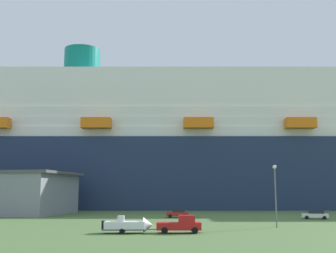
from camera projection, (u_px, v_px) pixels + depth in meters
The scene contains 7 objects.
ground_plane at pixel (173, 215), 90.31m from camera, with size 600.00×600.00×0.00m, color #4C6B38.
cruise_ship at pixel (194, 151), 126.46m from camera, with size 278.69×61.20×54.98m.
pickup_truck at pixel (181, 225), 52.20m from camera, with size 5.82×2.88×2.20m.
small_boat_on_trailer at pixel (131, 225), 52.06m from camera, with size 7.07×2.88×2.15m.
street_lamp at pixel (275, 187), 60.49m from camera, with size 0.56×0.56×9.01m.
parked_car_red_hatchback at pixel (178, 213), 81.56m from camera, with size 4.46×2.33×1.58m.
parked_car_white_van at pixel (315, 215), 77.18m from camera, with size 4.85×2.49×1.58m.
Camera 1 is at (9.69, -61.69, 5.35)m, focal length 44.29 mm.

